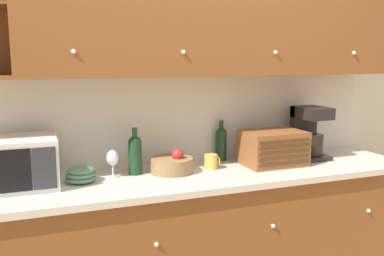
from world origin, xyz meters
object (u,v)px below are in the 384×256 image
bowl_stack_on_counter (81,175)px  wine_glass (113,159)px  wine_bottle (221,142)px  microwave (6,164)px  coffee_maker (309,131)px  fruit_basket (172,165)px  bread_box (273,148)px  second_wine_bottle (135,153)px  mug (211,162)px

bowl_stack_on_counter → wine_glass: (0.19, 0.04, 0.07)m
bowl_stack_on_counter → wine_bottle: size_ratio=0.63×
wine_glass → microwave: bearing=-178.4°
wine_bottle → coffee_maker: (0.63, -0.15, 0.06)m
microwave → fruit_basket: 0.97m
wine_glass → bread_box: size_ratio=0.42×
wine_glass → wine_bottle: bearing=12.0°
bread_box → coffee_maker: 0.38m
wine_glass → wine_bottle: size_ratio=0.59×
second_wine_bottle → bread_box: size_ratio=0.72×
bread_box → coffee_maker: coffee_maker is taller
coffee_maker → microwave: bearing=-178.9°
second_wine_bottle → wine_glass: bearing=-170.1°
fruit_basket → coffee_maker: 1.08m
bowl_stack_on_counter → mug: mug is taller
bowl_stack_on_counter → second_wine_bottle: second_wine_bottle is taller
fruit_basket → mug: bearing=-1.4°
bowl_stack_on_counter → mug: size_ratio=1.84×
second_wine_bottle → fruit_basket: second_wine_bottle is taller
bowl_stack_on_counter → second_wine_bottle: bearing=10.1°
wine_bottle → second_wine_bottle: bearing=-167.6°
second_wine_bottle → wine_bottle: 0.68m
microwave → wine_bottle: size_ratio=1.90×
wine_glass → second_wine_bottle: size_ratio=0.58×
mug → fruit_basket: bearing=178.6°
second_wine_bottle → coffee_maker: bearing=-0.2°
wine_glass → bread_box: (1.08, -0.07, 0.00)m
fruit_basket → coffee_maker: (1.07, 0.04, 0.14)m
bread_box → coffee_maker: size_ratio=1.09×
mug → bread_box: (0.44, -0.04, 0.07)m
microwave → fruit_basket: bearing=-0.4°
mug → wine_bottle: bearing=50.8°
mug → microwave: bearing=179.4°
coffee_maker → mug: bearing=-176.4°
microwave → fruit_basket: size_ratio=2.03×
fruit_basket → coffee_maker: coffee_maker is taller
microwave → wine_glass: (0.59, 0.02, -0.03)m
mug → bread_box: 0.45m
mug → coffee_maker: coffee_maker is taller
bread_box → mug: bearing=174.6°
bowl_stack_on_counter → wine_bottle: wine_bottle is taller
wine_glass → fruit_basket: (0.37, -0.02, -0.06)m
bowl_stack_on_counter → coffee_maker: size_ratio=0.49×
second_wine_bottle → bread_box: second_wine_bottle is taller
fruit_basket → bread_box: bearing=-3.9°
mug → wine_bottle: 0.27m
second_wine_bottle → coffee_maker: coffee_maker is taller
second_wine_bottle → bread_box: 0.94m
wine_glass → fruit_basket: size_ratio=0.63×
mug → bread_box: bearing=-5.4°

